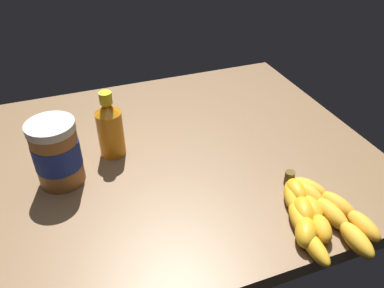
# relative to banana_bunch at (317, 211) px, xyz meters

# --- Properties ---
(ground_plane) EXTENTS (0.89, 0.75, 0.03)m
(ground_plane) POSITION_rel_banana_bunch_xyz_m (0.18, -0.29, -0.03)
(ground_plane) COLOR brown
(banana_bunch) EXTENTS (0.16, 0.23, 0.04)m
(banana_bunch) POSITION_rel_banana_bunch_xyz_m (0.00, 0.00, 0.00)
(banana_bunch) COLOR gold
(banana_bunch) RESTS_ON ground_plane
(peanut_butter_jar) EXTENTS (0.09, 0.09, 0.14)m
(peanut_butter_jar) POSITION_rel_banana_bunch_xyz_m (0.43, -0.27, 0.05)
(peanut_butter_jar) COLOR #9E602D
(peanut_butter_jar) RESTS_ON ground_plane
(honey_bottle) EXTENTS (0.06, 0.06, 0.16)m
(honey_bottle) POSITION_rel_banana_bunch_xyz_m (0.31, -0.33, 0.05)
(honey_bottle) COLOR orange
(honey_bottle) RESTS_ON ground_plane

